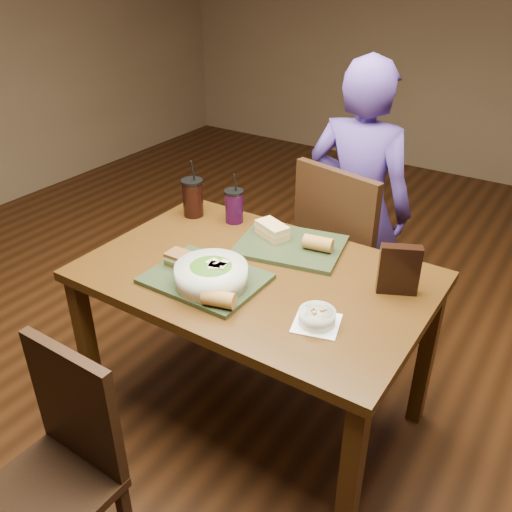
# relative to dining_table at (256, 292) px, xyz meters

# --- Properties ---
(ground) EXTENTS (6.00, 6.00, 0.00)m
(ground) POSITION_rel_dining_table_xyz_m (0.00, 0.00, -0.66)
(ground) COLOR #381C0B
(ground) RESTS_ON ground
(dining_table) EXTENTS (1.30, 0.85, 0.75)m
(dining_table) POSITION_rel_dining_table_xyz_m (0.00, 0.00, 0.00)
(dining_table) COLOR #42270D
(dining_table) RESTS_ON ground
(chair_near) EXTENTS (0.37, 0.37, 0.84)m
(chair_near) POSITION_rel_dining_table_xyz_m (-0.15, -0.86, -0.20)
(chair_near) COLOR black
(chair_near) RESTS_ON ground
(chair_far) EXTENTS (0.52, 0.53, 1.01)m
(chair_far) POSITION_rel_dining_table_xyz_m (0.07, 0.63, -0.10)
(chair_far) COLOR black
(chair_far) RESTS_ON ground
(diner) EXTENTS (0.54, 0.37, 1.45)m
(diner) POSITION_rel_dining_table_xyz_m (0.06, 0.81, 0.06)
(diner) COLOR #432D7C
(diner) RESTS_ON ground
(tray_near) EXTENTS (0.42, 0.32, 0.02)m
(tray_near) POSITION_rel_dining_table_xyz_m (-0.12, -0.16, 0.10)
(tray_near) COLOR #25301A
(tray_near) RESTS_ON dining_table
(tray_far) EXTENTS (0.48, 0.40, 0.02)m
(tray_far) POSITION_rel_dining_table_xyz_m (0.01, 0.24, 0.10)
(tray_far) COLOR #25301A
(tray_far) RESTS_ON dining_table
(salad_bowl) EXTENTS (0.26, 0.26, 0.09)m
(salad_bowl) POSITION_rel_dining_table_xyz_m (-0.07, -0.18, 0.15)
(salad_bowl) COLOR silver
(salad_bowl) RESTS_ON tray_near
(soup_bowl) EXTENTS (0.18, 0.18, 0.06)m
(soup_bowl) POSITION_rel_dining_table_xyz_m (0.35, -0.16, 0.12)
(soup_bowl) COLOR white
(soup_bowl) RESTS_ON dining_table
(sandwich_near) EXTENTS (0.11, 0.08, 0.05)m
(sandwich_near) POSITION_rel_dining_table_xyz_m (-0.25, -0.14, 0.13)
(sandwich_near) COLOR #593819
(sandwich_near) RESTS_ON tray_near
(sandwich_far) EXTENTS (0.16, 0.13, 0.06)m
(sandwich_far) POSITION_rel_dining_table_xyz_m (-0.09, 0.26, 0.14)
(sandwich_far) COLOR tan
(sandwich_far) RESTS_ON tray_far
(baguette_near) EXTENTS (0.12, 0.08, 0.06)m
(baguette_near) POSITION_rel_dining_table_xyz_m (0.03, -0.28, 0.14)
(baguette_near) COLOR #AD7533
(baguette_near) RESTS_ON tray_near
(baguette_far) EXTENTS (0.13, 0.08, 0.06)m
(baguette_far) POSITION_rel_dining_table_xyz_m (0.13, 0.26, 0.14)
(baguette_far) COLOR #AD7533
(baguette_far) RESTS_ON tray_far
(cup_cola) EXTENTS (0.10, 0.10, 0.27)m
(cup_cola) POSITION_rel_dining_table_xyz_m (-0.52, 0.27, 0.18)
(cup_cola) COLOR black
(cup_cola) RESTS_ON dining_table
(cup_berry) EXTENTS (0.09, 0.09, 0.23)m
(cup_berry) POSITION_rel_dining_table_xyz_m (-0.32, 0.31, 0.17)
(cup_berry) COLOR black
(cup_berry) RESTS_ON dining_table
(chip_bag) EXTENTS (0.15, 0.10, 0.19)m
(chip_bag) POSITION_rel_dining_table_xyz_m (0.50, 0.16, 0.18)
(chip_bag) COLOR black
(chip_bag) RESTS_ON dining_table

